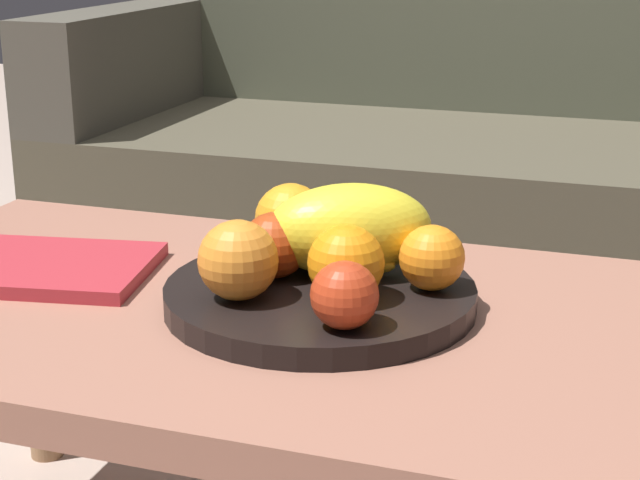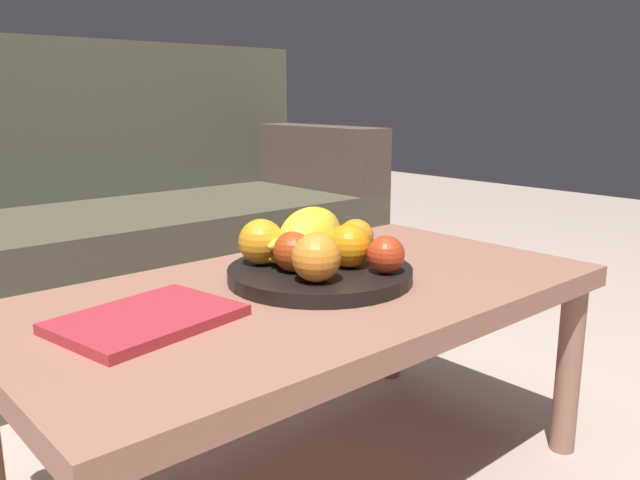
{
  "view_description": "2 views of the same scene",
  "coord_description": "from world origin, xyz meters",
  "views": [
    {
      "loc": [
        0.36,
        -0.94,
        0.8
      ],
      "look_at": [
        0.04,
        0.02,
        0.47
      ],
      "focal_mm": 56.54,
      "sensor_mm": 36.0,
      "label": 1
    },
    {
      "loc": [
        -0.71,
        -0.82,
        0.73
      ],
      "look_at": [
        0.04,
        0.02,
        0.47
      ],
      "focal_mm": 36.16,
      "sensor_mm": 36.0,
      "label": 2
    }
  ],
  "objects": [
    {
      "name": "coffee_table",
      "position": [
        0.0,
        0.0,
        0.35
      ],
      "size": [
        1.05,
        0.57,
        0.4
      ],
      "color": "#996350",
      "rests_on": "ground_plane"
    },
    {
      "name": "fruit_bowl",
      "position": [
        0.04,
        0.02,
        0.41
      ],
      "size": [
        0.33,
        0.33,
        0.03
      ],
      "primitive_type": "cylinder",
      "color": "black",
      "rests_on": "coffee_table"
    },
    {
      "name": "orange_back",
      "position": [
        -0.03,
        0.1,
        0.47
      ],
      "size": [
        0.08,
        0.08,
        0.08
      ],
      "primitive_type": "sphere",
      "color": "orange",
      "rests_on": "fruit_bowl"
    },
    {
      "name": "magazine",
      "position": [
        -0.3,
        0.01,
        0.41
      ],
      "size": [
        0.28,
        0.22,
        0.02
      ],
      "primitive_type": "cube",
      "rotation": [
        0.0,
        0.0,
        0.18
      ],
      "color": "#B02B35",
      "rests_on": "coffee_table"
    },
    {
      "name": "orange_left",
      "position": [
        -0.03,
        -0.05,
        0.47
      ],
      "size": [
        0.08,
        0.08,
        0.08
      ],
      "primitive_type": "sphere",
      "color": "orange",
      "rests_on": "fruit_bowl"
    },
    {
      "name": "orange_right",
      "position": [
        0.08,
        -0.02,
        0.46
      ],
      "size": [
        0.08,
        0.08,
        0.08
      ],
      "primitive_type": "sphere",
      "color": "orange",
      "rests_on": "fruit_bowl"
    },
    {
      "name": "couch",
      "position": [
        0.06,
        1.04,
        0.3
      ],
      "size": [
        1.7,
        0.7,
        0.9
      ],
      "color": "#494434",
      "rests_on": "ground_plane"
    },
    {
      "name": "banana_bunch",
      "position": [
        0.04,
        0.07,
        0.45
      ],
      "size": [
        0.17,
        0.13,
        0.06
      ],
      "color": "yellow",
      "rests_on": "fruit_bowl"
    },
    {
      "name": "apple_front",
      "position": [
        -0.02,
        0.02,
        0.46
      ],
      "size": [
        0.07,
        0.07,
        0.07
      ],
      "primitive_type": "sphere",
      "color": "#A73A14",
      "rests_on": "fruit_bowl"
    },
    {
      "name": "apple_left",
      "position": [
        0.1,
        -0.09,
        0.46
      ],
      "size": [
        0.07,
        0.07,
        0.07
      ],
      "primitive_type": "sphere",
      "color": "#B93619",
      "rests_on": "fruit_bowl"
    },
    {
      "name": "melon_large_front",
      "position": [
        0.06,
        0.06,
        0.47
      ],
      "size": [
        0.21,
        0.17,
        0.1
      ],
      "primitive_type": "ellipsoid",
      "rotation": [
        0.0,
        0.0,
        0.49
      ],
      "color": "yellow",
      "rests_on": "fruit_bowl"
    },
    {
      "name": "orange_front",
      "position": [
        0.15,
        0.04,
        0.46
      ],
      "size": [
        0.07,
        0.07,
        0.07
      ],
      "primitive_type": "sphere",
      "color": "orange",
      "rests_on": "fruit_bowl"
    }
  ]
}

